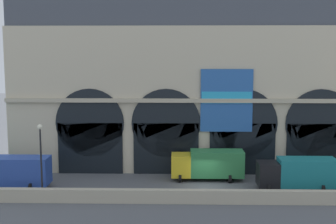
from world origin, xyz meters
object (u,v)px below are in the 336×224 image
Objects in this scene: box_truck_mideast at (298,173)px; street_lamp_quayside at (41,152)px; box_truck_center at (208,164)px; box_truck_west at (12,171)px.

street_lamp_quayside reaches higher than box_truck_mideast.
box_truck_mideast is at bearing -21.28° from box_truck_center.
box_truck_west is 1.00× the size of box_truck_mideast.
street_lamp_quayside is (3.94, -3.25, 2.71)m from box_truck_west.
box_truck_west is 1.00× the size of box_truck_center.
box_truck_center is at bearing 23.07° from street_lamp_quayside.
box_truck_mideast is (27.87, 0.08, 0.00)m from box_truck_west.
street_lamp_quayside is at bearing -39.50° from box_truck_west.
box_truck_west and box_truck_center have the same top height.
street_lamp_quayside is at bearing -156.93° from box_truck_center.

